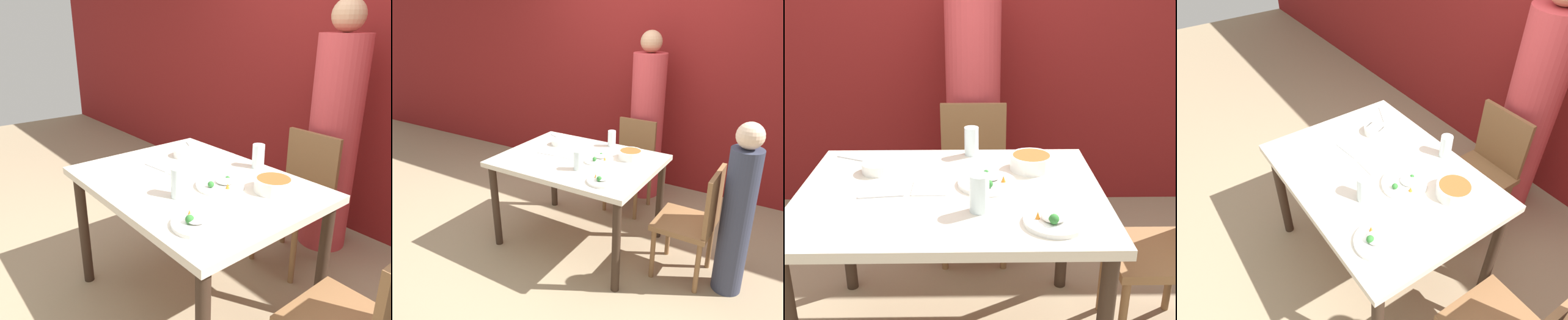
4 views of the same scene
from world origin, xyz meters
The scene contains 14 objects.
wall_back centered at (0.00, 1.50, 1.35)m, with size 10.00×0.06×2.70m.
dining_table centered at (0.00, 0.00, 0.67)m, with size 1.23×0.93×0.76m.
chair_adult_spot centered at (0.10, 0.80, 0.48)m, with size 0.40×0.40×0.87m.
chair_child_spot centered at (0.95, 0.03, 0.48)m, with size 0.40×0.40×0.87m.
person_adult centered at (0.10, 1.14, 0.78)m, with size 0.33×0.33×1.69m.
bowl_curry centered at (0.35, 0.22, 0.80)m, with size 0.19×0.19×0.07m.
plate_rice_adult centered at (0.15, 0.05, 0.77)m, with size 0.24×0.24×0.05m.
plate_rice_child centered at (0.38, -0.28, 0.77)m, with size 0.23×0.23×0.06m.
bowl_rice_small centered at (-0.33, 0.19, 0.79)m, with size 0.14×0.14×0.05m.
glass_water_tall centered at (0.09, 0.40, 0.83)m, with size 0.07×0.07×0.14m.
glass_water_short centered at (0.11, -0.18, 0.83)m, with size 0.07×0.07×0.15m.
napkin_folded centered at (-0.08, 0.02, 0.76)m, with size 0.14×0.14×0.01m.
fork_steel centered at (-0.47, 0.35, 0.76)m, with size 0.17×0.09×0.01m.
spoon_steel centered at (-0.27, -0.05, 0.76)m, with size 0.18×0.04×0.01m.
Camera 3 is at (0.09, -1.80, 1.61)m, focal length 45.00 mm.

